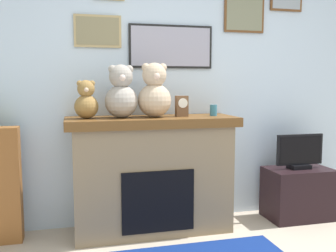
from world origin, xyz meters
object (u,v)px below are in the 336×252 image
(candle_jar, at_px, (213,110))
(mantel_clock, at_px, (182,106))
(fireplace, at_px, (152,174))
(tv_stand, at_px, (298,193))
(teddy_bear_tan, at_px, (86,101))
(teddy_bear_cream, at_px, (121,94))
(television, at_px, (300,153))
(teddy_bear_brown, at_px, (154,93))

(candle_jar, relative_size, mantel_clock, 0.55)
(candle_jar, bearing_deg, fireplace, 178.23)
(tv_stand, relative_size, teddy_bear_tan, 1.94)
(mantel_clock, distance_m, teddy_bear_tan, 0.84)
(teddy_bear_cream, bearing_deg, teddy_bear_tan, 179.97)
(fireplace, distance_m, tv_stand, 1.50)
(mantel_clock, bearing_deg, television, -1.41)
(television, height_order, mantel_clock, mantel_clock)
(mantel_clock, bearing_deg, fireplace, 176.01)
(mantel_clock, bearing_deg, teddy_bear_cream, 179.94)
(candle_jar, xyz_separation_m, teddy_bear_tan, (-1.14, -0.00, 0.10))
(teddy_bear_tan, bearing_deg, tv_stand, -0.81)
(television, bearing_deg, mantel_clock, 178.59)
(teddy_bear_brown, bearing_deg, candle_jar, 0.06)
(tv_stand, distance_m, teddy_bear_brown, 1.76)
(tv_stand, height_order, mantel_clock, mantel_clock)
(mantel_clock, bearing_deg, tv_stand, -1.35)
(candle_jar, height_order, teddy_bear_cream, teddy_bear_cream)
(television, relative_size, teddy_bear_cream, 1.07)
(teddy_bear_cream, bearing_deg, candle_jar, 0.04)
(candle_jar, bearing_deg, teddy_bear_tan, -179.98)
(candle_jar, bearing_deg, teddy_bear_brown, -179.94)
(television, relative_size, teddy_bear_tan, 1.50)
(fireplace, height_order, teddy_bear_cream, teddy_bear_cream)
(fireplace, height_order, television, fireplace)
(fireplace, relative_size, mantel_clock, 8.05)
(television, distance_m, mantel_clock, 1.29)
(candle_jar, bearing_deg, mantel_clock, -179.78)
(television, height_order, teddy_bear_tan, teddy_bear_tan)
(tv_stand, bearing_deg, mantel_clock, 178.65)
(tv_stand, relative_size, candle_jar, 6.13)
(mantel_clock, xyz_separation_m, teddy_bear_tan, (-0.84, 0.00, 0.05))
(fireplace, height_order, candle_jar, candle_jar)
(teddy_bear_tan, bearing_deg, fireplace, 1.84)
(teddy_bear_brown, bearing_deg, fireplace, 138.73)
(tv_stand, bearing_deg, television, -90.00)
(candle_jar, distance_m, teddy_bear_brown, 0.58)
(television, relative_size, mantel_clock, 2.62)
(candle_jar, distance_m, teddy_bear_cream, 0.86)
(fireplace, distance_m, mantel_clock, 0.67)
(teddy_bear_cream, xyz_separation_m, teddy_bear_brown, (0.29, -0.00, 0.01))
(teddy_bear_cream, height_order, teddy_bear_brown, teddy_bear_brown)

